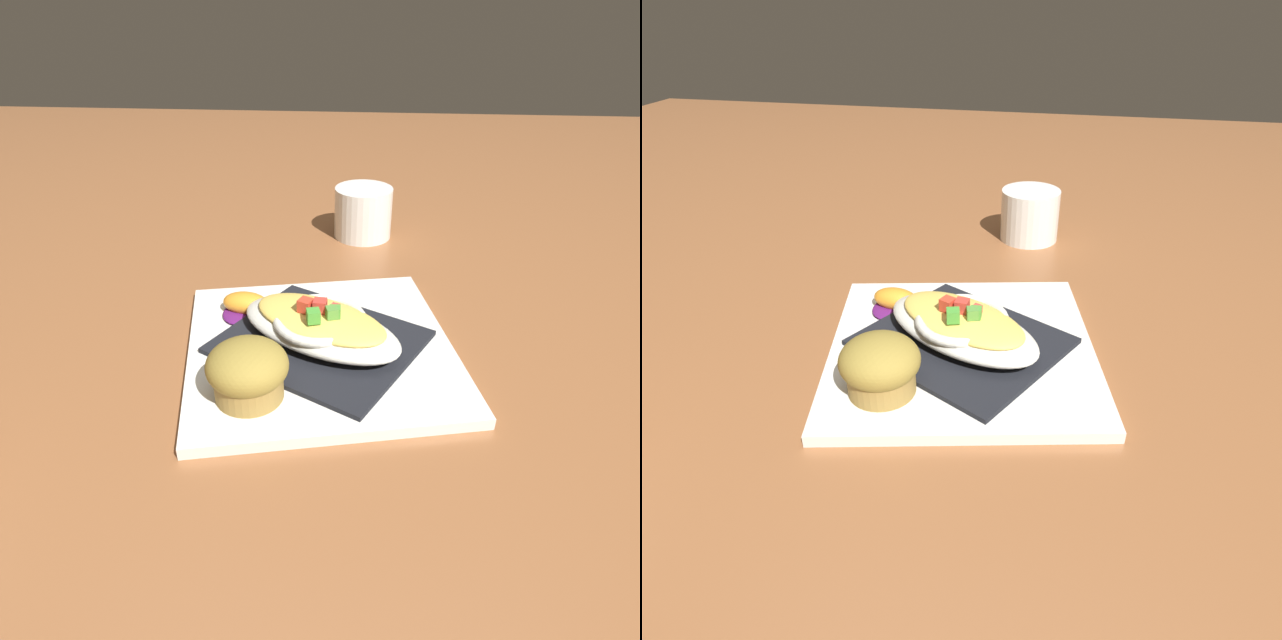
{
  "view_description": "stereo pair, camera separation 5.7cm",
  "coord_description": "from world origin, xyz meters",
  "views": [
    {
      "loc": [
        -0.48,
        -0.04,
        0.34
      ],
      "look_at": [
        0.0,
        0.0,
        0.04
      ],
      "focal_mm": 30.64,
      "sensor_mm": 36.0,
      "label": 1
    },
    {
      "loc": [
        -0.48,
        -0.1,
        0.34
      ],
      "look_at": [
        0.0,
        0.0,
        0.04
      ],
      "focal_mm": 30.64,
      "sensor_mm": 36.0,
      "label": 2
    }
  ],
  "objects": [
    {
      "name": "coffee_mug",
      "position": [
        0.33,
        -0.04,
        0.03
      ],
      "size": [
        0.12,
        0.09,
        0.08
      ],
      "color": "white",
      "rests_on": "ground_plane"
    },
    {
      "name": "folded_napkin",
      "position": [
        0.0,
        0.0,
        0.02
      ],
      "size": [
        0.24,
        0.25,
        0.01
      ],
      "primitive_type": "cube",
      "rotation": [
        0.0,
        0.0,
        1.07
      ],
      "color": "black",
      "rests_on": "square_plate"
    },
    {
      "name": "square_plate",
      "position": [
        0.0,
        0.0,
        0.01
      ],
      "size": [
        0.33,
        0.33,
        0.01
      ],
      "primitive_type": "cube",
      "rotation": [
        0.0,
        0.0,
        0.21
      ],
      "color": "white",
      "rests_on": "ground_plane"
    },
    {
      "name": "ground_plane",
      "position": [
        0.0,
        0.0,
        0.0
      ],
      "size": [
        2.6,
        2.6,
        0.0
      ],
      "primitive_type": "plane",
      "color": "brown"
    },
    {
      "name": "orange_garnish",
      "position": [
        0.06,
        0.09,
        0.02
      ],
      "size": [
        0.06,
        0.06,
        0.02
      ],
      "color": "#56185F",
      "rests_on": "square_plate"
    },
    {
      "name": "gratin_dish",
      "position": [
        -0.0,
        -0.0,
        0.04
      ],
      "size": [
        0.17,
        0.21,
        0.05
      ],
      "color": "silver",
      "rests_on": "folded_napkin"
    },
    {
      "name": "muffin",
      "position": [
        -0.09,
        0.06,
        0.04
      ],
      "size": [
        0.08,
        0.08,
        0.06
      ],
      "color": "olive",
      "rests_on": "square_plate"
    }
  ]
}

